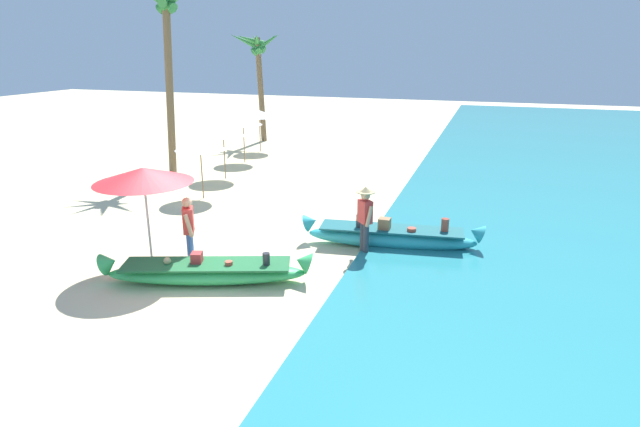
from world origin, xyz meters
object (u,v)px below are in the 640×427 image
boat_green_foreground (207,272)px  person_vendor_hatted (365,216)px  boat_cyan_midground (391,236)px  person_tourist_customer (189,228)px  patio_umbrella_large (143,176)px  palm_tree_leaning_seaward (258,54)px  palm_tree_tall_inland (167,19)px

boat_green_foreground → person_vendor_hatted: person_vendor_hatted is taller
boat_green_foreground → boat_cyan_midground: 4.58m
person_tourist_customer → boat_cyan_midground: bearing=32.2°
person_vendor_hatted → patio_umbrella_large: (-4.34, -2.22, 1.14)m
boat_green_foreground → palm_tree_leaning_seaward: (-6.11, 16.21, 4.09)m
person_vendor_hatted → person_tourist_customer: size_ratio=1.04×
boat_cyan_midground → person_vendor_hatted: person_vendor_hatted is taller
palm_tree_tall_inland → patio_umbrella_large: bearing=-61.2°
person_vendor_hatted → palm_tree_leaning_seaward: bearing=123.0°
patio_umbrella_large → palm_tree_leaning_seaward: size_ratio=0.42×
boat_green_foreground → person_vendor_hatted: bearing=42.7°
boat_cyan_midground → person_vendor_hatted: (-0.51, -0.67, 0.68)m
boat_green_foreground → palm_tree_tall_inland: size_ratio=0.62×
person_tourist_customer → patio_umbrella_large: (-0.81, -0.33, 1.21)m
boat_green_foreground → person_vendor_hatted: size_ratio=2.60×
boat_cyan_midground → palm_tree_tall_inland: palm_tree_tall_inland is taller
patio_umbrella_large → palm_tree_tall_inland: size_ratio=0.33×
boat_green_foreground → boat_cyan_midground: bearing=44.5°
patio_umbrella_large → palm_tree_leaning_seaward: palm_tree_leaning_seaward is taller
person_vendor_hatted → person_tourist_customer: (-3.54, -1.89, -0.06)m
person_vendor_hatted → palm_tree_tall_inland: size_ratio=0.24×
palm_tree_tall_inland → person_vendor_hatted: bearing=-34.0°
person_vendor_hatted → palm_tree_tall_inland: palm_tree_tall_inland is taller
person_vendor_hatted → palm_tree_tall_inland: bearing=146.0°
palm_tree_leaning_seaward → person_vendor_hatted: bearing=-57.0°
boat_green_foreground → palm_tree_leaning_seaward: palm_tree_leaning_seaward is taller
person_vendor_hatted → person_tourist_customer: bearing=-151.9°
boat_green_foreground → boat_cyan_midground: (3.27, 3.21, 0.04)m
palm_tree_tall_inland → palm_tree_leaning_seaward: size_ratio=1.29×
boat_cyan_midground → palm_tree_leaning_seaward: palm_tree_leaning_seaward is taller
boat_cyan_midground → palm_tree_tall_inland: 11.99m
patio_umbrella_large → boat_cyan_midground: bearing=30.7°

